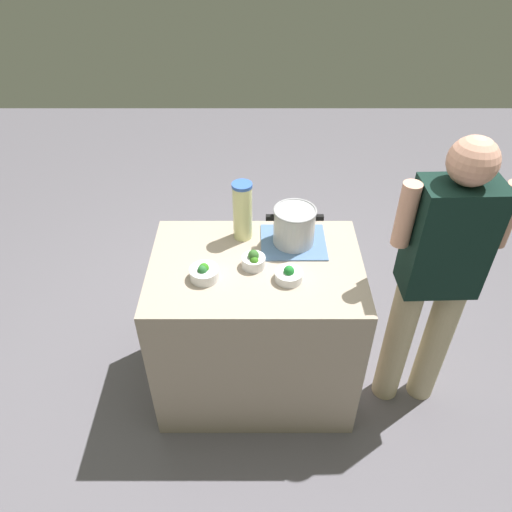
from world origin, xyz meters
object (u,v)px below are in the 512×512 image
object	(u,v)px
cooking_pot	(294,225)
broccoli_bowl_back	(289,275)
broccoli_bowl_center	(204,273)
broccoli_bowl_front	(254,261)
lemonade_pitcher	(243,211)
person_cook	(436,278)

from	to	relation	value
cooking_pot	broccoli_bowl_back	distance (m)	0.29
broccoli_bowl_center	broccoli_bowl_back	xyz separation A→B (m)	(0.39, -0.01, -0.00)
broccoli_bowl_front	broccoli_bowl_back	distance (m)	0.18
lemonade_pitcher	broccoli_bowl_back	size ratio (longest dim) A/B	2.41
lemonade_pitcher	person_cook	bearing A→B (deg)	-18.74
lemonade_pitcher	person_cook	distance (m)	0.97
person_cook	cooking_pot	bearing A→B (deg)	158.86
broccoli_bowl_center	cooking_pot	bearing A→B (deg)	32.08
cooking_pot	lemonade_pitcher	world-z (taller)	lemonade_pitcher
lemonade_pitcher	broccoli_bowl_center	bearing A→B (deg)	-118.03
lemonade_pitcher	broccoli_bowl_front	distance (m)	0.27
broccoli_bowl_center	broccoli_bowl_back	distance (m)	0.39
broccoli_bowl_center	lemonade_pitcher	bearing A→B (deg)	61.97
lemonade_pitcher	person_cook	xyz separation A→B (m)	(0.90, -0.31, -0.17)
lemonade_pitcher	broccoli_bowl_back	distance (m)	0.41
broccoli_bowl_back	lemonade_pitcher	bearing A→B (deg)	123.11
broccoli_bowl_center	person_cook	world-z (taller)	person_cook
cooking_pot	broccoli_bowl_center	distance (m)	0.50
broccoli_bowl_center	person_cook	xyz separation A→B (m)	(1.07, 0.01, -0.04)
cooking_pot	broccoli_bowl_center	bearing A→B (deg)	-147.92
cooking_pot	person_cook	xyz separation A→B (m)	(0.65, -0.25, -0.12)
cooking_pot	person_cook	bearing A→B (deg)	-21.14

